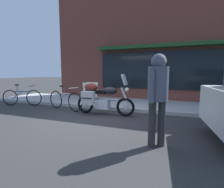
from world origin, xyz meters
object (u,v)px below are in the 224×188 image
touring_motorcycle (100,97)px  pedestrian_walking (158,89)px  second_bicycle_by_cafe (22,97)px  sandwich_board_sign (90,93)px  parked_bicycle (65,100)px

touring_motorcycle → pedestrian_walking: 2.90m
touring_motorcycle → second_bicycle_by_cafe: 3.90m
sandwich_board_sign → second_bicycle_by_cafe: size_ratio=0.52×
second_bicycle_by_cafe → pedestrian_walking: bearing=-20.1°
touring_motorcycle → second_bicycle_by_cafe: size_ratio=1.24×
touring_motorcycle → sandwich_board_sign: touring_motorcycle is taller
parked_bicycle → sandwich_board_sign: size_ratio=2.00×
pedestrian_walking → second_bicycle_by_cafe: (-5.98, 2.18, -0.75)m
second_bicycle_by_cafe → sandwich_board_sign: bearing=22.7°
sandwich_board_sign → touring_motorcycle: bearing=-51.0°
parked_bicycle → sandwich_board_sign: (0.46, 1.21, 0.18)m
sandwich_board_sign → pedestrian_walking: bearing=-46.1°
touring_motorcycle → parked_bicycle: bearing=173.5°
touring_motorcycle → pedestrian_walking: (2.09, -1.94, 0.53)m
touring_motorcycle → pedestrian_walking: bearing=-42.9°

